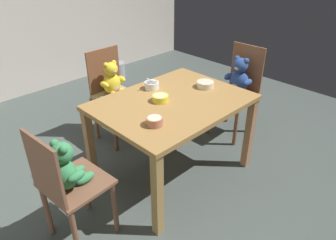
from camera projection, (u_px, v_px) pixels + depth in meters
ground_plane at (172, 173)px, 2.84m from camera, size 5.20×5.20×0.04m
dining_table at (172, 111)px, 2.52m from camera, size 1.18×0.89×0.71m
teddy_chair_near_right at (238, 83)px, 3.17m from camera, size 0.41×0.40×0.92m
teddy_chair_far_center at (114, 89)px, 3.07m from camera, size 0.40×0.38×0.91m
teddy_chair_near_left at (67, 176)px, 1.95m from camera, size 0.40×0.41×0.87m
porridge_bowl_terracotta_near_left at (155, 121)px, 2.13m from camera, size 0.12×0.12×0.06m
porridge_bowl_white_far_center at (152, 85)px, 2.66m from camera, size 0.13×0.12×0.12m
porridge_bowl_cream_near_right at (205, 84)px, 2.69m from camera, size 0.15×0.15×0.05m
porridge_bowl_yellow_center at (160, 98)px, 2.45m from camera, size 0.13×0.13×0.05m
metal_pail at (117, 70)px, 4.72m from camera, size 0.22×0.22×0.23m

